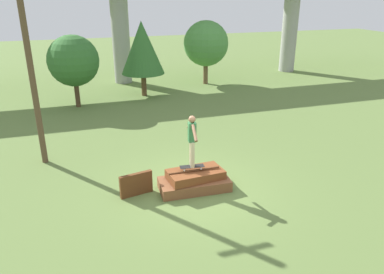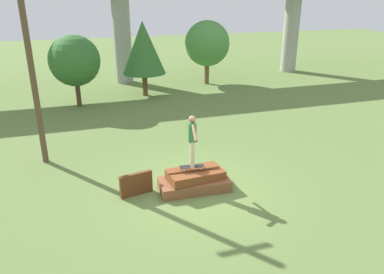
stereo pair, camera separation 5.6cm
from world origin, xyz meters
TOP-DOWN VIEW (x-y plane):
  - ground_plane at (0.00, 0.00)m, footprint 80.00×80.00m
  - scrap_pile at (0.02, 0.02)m, footprint 2.14×1.10m
  - scrap_plank_loose at (-1.73, 0.20)m, footprint 0.99×0.32m
  - skateboard at (-0.05, 0.08)m, footprint 0.75×0.30m
  - skater at (-0.05, 0.08)m, footprint 0.24×1.20m
  - utility_pole at (-4.40, 3.45)m, footprint 1.30×0.20m
  - tree_behind_left at (4.97, 12.84)m, footprint 2.79×2.79m
  - tree_behind_right at (0.65, 11.18)m, footprint 2.39×2.39m
  - tree_mid_back at (-3.03, 10.03)m, footprint 2.53×2.53m

SIDE VIEW (x-z plane):
  - ground_plane at x=0.00m, z-range 0.00..0.00m
  - scrap_pile at x=0.02m, z-range -0.06..0.60m
  - scrap_plank_loose at x=-1.73m, z-range 0.00..0.69m
  - skateboard at x=-0.05m, z-range 0.69..0.77m
  - skater at x=-0.05m, z-range 0.87..2.45m
  - tree_mid_back at x=-3.03m, z-range 0.54..4.18m
  - tree_behind_left at x=4.97m, z-range 0.56..4.49m
  - tree_behind_right at x=0.65m, z-range 0.62..4.74m
  - utility_pole at x=-4.40m, z-range 0.12..6.90m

